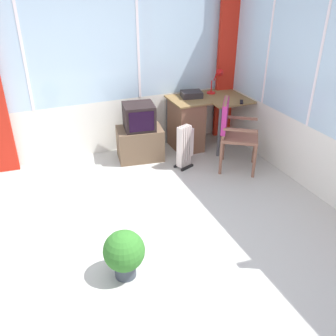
% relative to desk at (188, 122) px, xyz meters
% --- Properties ---
extents(ground, '(5.54, 5.62, 0.06)m').
position_rel_desk_xyz_m(ground, '(-1.40, -1.98, -0.44)').
color(ground, '#BABAB2').
extents(north_window_panel, '(4.54, 0.07, 2.62)m').
position_rel_desk_xyz_m(north_window_panel, '(-1.40, 0.36, 0.90)').
color(north_window_panel, white).
rests_on(north_window_panel, ground).
extents(curtain_corner, '(0.35, 0.12, 2.52)m').
position_rel_desk_xyz_m(curtain_corner, '(0.77, 0.23, 0.85)').
color(curtain_corner, red).
rests_on(curtain_corner, ground).
extents(desk, '(1.12, 0.81, 0.78)m').
position_rel_desk_xyz_m(desk, '(0.00, 0.00, 0.00)').
color(desk, olive).
rests_on(desk, ground).
extents(desk_lamp, '(0.24, 0.20, 0.38)m').
position_rel_desk_xyz_m(desk_lamp, '(0.51, 0.08, 0.61)').
color(desk_lamp, red).
rests_on(desk_lamp, desk).
extents(tv_remote, '(0.12, 0.15, 0.02)m').
position_rel_desk_xyz_m(tv_remote, '(0.63, -0.44, 0.38)').
color(tv_remote, black).
rests_on(tv_remote, desk).
extents(paper_tray, '(0.34, 0.28, 0.09)m').
position_rel_desk_xyz_m(paper_tray, '(0.08, 0.07, 0.41)').
color(paper_tray, '#2C2729').
rests_on(paper_tray, desk).
extents(wooden_armchair, '(0.67, 0.67, 0.97)m').
position_rel_desk_xyz_m(wooden_armchair, '(0.24, -0.82, 0.21)').
color(wooden_armchair, '#8D5B47').
rests_on(wooden_armchair, ground).
extents(tv_on_stand, '(0.70, 0.53, 0.83)m').
position_rel_desk_xyz_m(tv_on_stand, '(-0.81, -0.08, -0.05)').
color(tv_on_stand, brown).
rests_on(tv_on_stand, ground).
extents(space_heater, '(0.29, 0.24, 0.62)m').
position_rel_desk_xyz_m(space_heater, '(-0.31, -0.57, -0.10)').
color(space_heater, silver).
rests_on(space_heater, ground).
extents(potted_plant, '(0.38, 0.38, 0.48)m').
position_rel_desk_xyz_m(potted_plant, '(-1.70, -2.27, -0.14)').
color(potted_plant, '#3D454E').
rests_on(potted_plant, ground).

